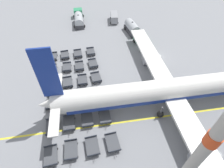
{
  "coord_description": "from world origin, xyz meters",
  "views": [
    {
      "loc": [
        27.98,
        -18.98,
        23.3
      ],
      "look_at": [
        6.76,
        -12.58,
        1.4
      ],
      "focal_mm": 28.0,
      "sensor_mm": 36.0,
      "label": 1
    }
  ],
  "objects_px": {
    "baggage_dolly_row_near_col_b": "(53,70)",
    "baggage_dolly_row_mid_a_col_a": "(65,55)",
    "baggage_dolly_row_mid_b_col_c": "(82,80)",
    "baggage_dolly_row_mid_b_col_b": "(79,66)",
    "baggage_dolly_row_mid_b_col_f": "(92,146)",
    "baggage_dolly_row_near_col_f": "(51,156)",
    "baggage_dolly_row_near_col_e": "(52,127)",
    "fuel_tanker_primary": "(79,19)",
    "baggage_dolly_row_far_col_f": "(113,143)",
    "baggage_dolly_row_far_col_e": "(105,117)",
    "fuel_tanker_secondary": "(134,30)",
    "baggage_dolly_row_far_col_a": "(91,52)",
    "baggage_dolly_row_mid_b_col_d": "(84,98)",
    "baggage_dolly_row_far_col_c": "(96,78)",
    "baggage_dolly_row_far_col_d": "(101,95)",
    "baggage_dolly_row_mid_a_col_e": "(69,123)",
    "baggage_dolly_row_far_col_b": "(93,64)",
    "baggage_dolly_row_near_col_d": "(52,103)",
    "baggage_dolly_row_mid_a_col_c": "(68,83)",
    "baggage_dolly_row_mid_a_col_f": "(71,150)",
    "baggage_dolly_row_mid_b_col_a": "(78,54)",
    "baggage_dolly_row_mid_b_col_e": "(87,119)",
    "service_van": "(114,17)",
    "baggage_dolly_row_near_col_c": "(52,85)",
    "baggage_dolly_row_near_col_a": "(53,57)",
    "baggage_dolly_row_mid_a_col_d": "(69,100)",
    "baggage_dolly_row_mid_a_col_b": "(67,67)",
    "airplane": "(177,89)"
  },
  "relations": [
    {
      "from": "baggage_dolly_row_near_col_b",
      "to": "baggage_dolly_row_mid_a_col_a",
      "type": "distance_m",
      "value": 5.2
    },
    {
      "from": "baggage_dolly_row_mid_a_col_a",
      "to": "baggage_dolly_row_mid_b_col_c",
      "type": "bearing_deg",
      "value": 14.33
    },
    {
      "from": "baggage_dolly_row_mid_b_col_b",
      "to": "baggage_dolly_row_mid_b_col_f",
      "type": "relative_size",
      "value": 1.01
    },
    {
      "from": "baggage_dolly_row_near_col_f",
      "to": "baggage_dolly_row_near_col_e",
      "type": "bearing_deg",
      "value": 174.78
    },
    {
      "from": "fuel_tanker_primary",
      "to": "baggage_dolly_row_far_col_f",
      "type": "height_order",
      "value": "fuel_tanker_primary"
    },
    {
      "from": "baggage_dolly_row_far_col_e",
      "to": "baggage_dolly_row_mid_b_col_c",
      "type": "bearing_deg",
      "value": -168.4
    },
    {
      "from": "fuel_tanker_secondary",
      "to": "baggage_dolly_row_far_col_a",
      "type": "height_order",
      "value": "fuel_tanker_secondary"
    },
    {
      "from": "baggage_dolly_row_mid_b_col_d",
      "to": "baggage_dolly_row_far_col_c",
      "type": "bearing_deg",
      "value": 143.98
    },
    {
      "from": "baggage_dolly_row_far_col_d",
      "to": "baggage_dolly_row_near_col_b",
      "type": "bearing_deg",
      "value": -140.78
    },
    {
      "from": "baggage_dolly_row_mid_b_col_c",
      "to": "baggage_dolly_row_far_col_e",
      "type": "bearing_deg",
      "value": 11.6
    },
    {
      "from": "baggage_dolly_row_mid_a_col_e",
      "to": "baggage_dolly_row_far_col_b",
      "type": "distance_m",
      "value": 14.78
    },
    {
      "from": "baggage_dolly_row_near_col_d",
      "to": "baggage_dolly_row_far_col_e",
      "type": "distance_m",
      "value": 9.43
    },
    {
      "from": "baggage_dolly_row_near_col_f",
      "to": "baggage_dolly_row_mid_a_col_c",
      "type": "bearing_deg",
      "value": 164.42
    },
    {
      "from": "baggage_dolly_row_mid_a_col_c",
      "to": "baggage_dolly_row_mid_a_col_f",
      "type": "height_order",
      "value": "same"
    },
    {
      "from": "baggage_dolly_row_mid_b_col_b",
      "to": "baggage_dolly_row_mid_b_col_d",
      "type": "bearing_deg",
      "value": -3.99
    },
    {
      "from": "baggage_dolly_row_mid_b_col_a",
      "to": "baggage_dolly_row_far_col_e",
      "type": "bearing_deg",
      "value": 4.38
    },
    {
      "from": "fuel_tanker_primary",
      "to": "baggage_dolly_row_mid_b_col_e",
      "type": "relative_size",
      "value": 2.86
    },
    {
      "from": "fuel_tanker_secondary",
      "to": "baggage_dolly_row_mid_a_col_c",
      "type": "distance_m",
      "value": 23.57
    },
    {
      "from": "service_van",
      "to": "baggage_dolly_row_far_col_d",
      "type": "height_order",
      "value": "service_van"
    },
    {
      "from": "baggage_dolly_row_mid_a_col_f",
      "to": "baggage_dolly_row_far_col_b",
      "type": "xyz_separation_m",
      "value": [
        -17.51,
        6.85,
        0.0
      ]
    },
    {
      "from": "baggage_dolly_row_near_col_c",
      "to": "baggage_dolly_row_mid_a_col_e",
      "type": "bearing_deg",
      "value": 12.65
    },
    {
      "from": "service_van",
      "to": "baggage_dolly_row_mid_a_col_c",
      "type": "bearing_deg",
      "value": -35.21
    },
    {
      "from": "service_van",
      "to": "baggage_dolly_row_mid_a_col_e",
      "type": "height_order",
      "value": "service_van"
    },
    {
      "from": "baggage_dolly_row_near_col_a",
      "to": "baggage_dolly_row_near_col_b",
      "type": "relative_size",
      "value": 1.02
    },
    {
      "from": "service_van",
      "to": "baggage_dolly_row_far_col_c",
      "type": "height_order",
      "value": "service_van"
    },
    {
      "from": "baggage_dolly_row_mid_a_col_d",
      "to": "baggage_dolly_row_far_col_a",
      "type": "height_order",
      "value": "same"
    },
    {
      "from": "baggage_dolly_row_mid_a_col_b",
      "to": "baggage_dolly_row_mid_a_col_f",
      "type": "height_order",
      "value": "same"
    },
    {
      "from": "baggage_dolly_row_near_col_d",
      "to": "baggage_dolly_row_mid_b_col_e",
      "type": "xyz_separation_m",
      "value": [
        4.96,
        5.1,
        0.0
      ]
    },
    {
      "from": "baggage_dolly_row_near_col_c",
      "to": "baggage_dolly_row_mid_b_col_f",
      "type": "distance_m",
      "value": 14.54
    },
    {
      "from": "fuel_tanker_secondary",
      "to": "baggage_dolly_row_mid_a_col_f",
      "type": "xyz_separation_m",
      "value": [
        27.38,
        -19.94,
        -0.81
      ]
    },
    {
      "from": "baggage_dolly_row_far_col_f",
      "to": "baggage_dolly_row_mid_a_col_d",
      "type": "bearing_deg",
      "value": -153.19
    },
    {
      "from": "baggage_dolly_row_near_col_d",
      "to": "baggage_dolly_row_mid_a_col_e",
      "type": "bearing_deg",
      "value": 25.91
    },
    {
      "from": "baggage_dolly_row_mid_b_col_c",
      "to": "baggage_dolly_row_far_col_b",
      "type": "bearing_deg",
      "value": 145.57
    },
    {
      "from": "baggage_dolly_row_near_col_b",
      "to": "baggage_dolly_row_mid_a_col_a",
      "type": "relative_size",
      "value": 1.0
    },
    {
      "from": "baggage_dolly_row_far_col_c",
      "to": "baggage_dolly_row_mid_a_col_f",
      "type": "bearing_deg",
      "value": -26.46
    },
    {
      "from": "baggage_dolly_row_mid_a_col_e",
      "to": "baggage_dolly_row_mid_b_col_c",
      "type": "bearing_deg",
      "value": 157.93
    },
    {
      "from": "service_van",
      "to": "baggage_dolly_row_near_col_f",
      "type": "distance_m",
      "value": 41.63
    },
    {
      "from": "baggage_dolly_row_mid_a_col_e",
      "to": "baggage_dolly_row_mid_b_col_b",
      "type": "height_order",
      "value": "same"
    },
    {
      "from": "baggage_dolly_row_near_col_f",
      "to": "baggage_dolly_row_mid_b_col_e",
      "type": "xyz_separation_m",
      "value": [
        -4.2,
        5.66,
        0.0
      ]
    },
    {
      "from": "baggage_dolly_row_mid_a_col_c",
      "to": "baggage_dolly_row_mid_b_col_e",
      "type": "relative_size",
      "value": 0.99
    },
    {
      "from": "service_van",
      "to": "baggage_dolly_row_mid_a_col_f",
      "type": "relative_size",
      "value": 1.56
    },
    {
      "from": "baggage_dolly_row_near_col_e",
      "to": "baggage_dolly_row_mid_b_col_d",
      "type": "height_order",
      "value": "same"
    },
    {
      "from": "baggage_dolly_row_far_col_e",
      "to": "baggage_dolly_row_mid_a_col_f",
      "type": "bearing_deg",
      "value": -55.96
    },
    {
      "from": "baggage_dolly_row_far_col_f",
      "to": "baggage_dolly_row_far_col_e",
      "type": "bearing_deg",
      "value": 178.88
    },
    {
      "from": "baggage_dolly_row_mid_a_col_e",
      "to": "baggage_dolly_row_mid_b_col_c",
      "type": "relative_size",
      "value": 1.0
    },
    {
      "from": "airplane",
      "to": "baggage_dolly_row_far_col_d",
      "type": "height_order",
      "value": "airplane"
    },
    {
      "from": "baggage_dolly_row_mid_a_col_b",
      "to": "baggage_dolly_row_far_col_b",
      "type": "bearing_deg",
      "value": 86.42
    },
    {
      "from": "fuel_tanker_primary",
      "to": "baggage_dolly_row_near_col_a",
      "type": "xyz_separation_m",
      "value": [
        15.61,
        -8.33,
        -0.78
      ]
    },
    {
      "from": "baggage_dolly_row_near_col_f",
      "to": "baggage_dolly_row_mid_b_col_d",
      "type": "bearing_deg",
      "value": 145.59
    },
    {
      "from": "service_van",
      "to": "baggage_dolly_row_far_col_a",
      "type": "relative_size",
      "value": 1.57
    }
  ]
}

